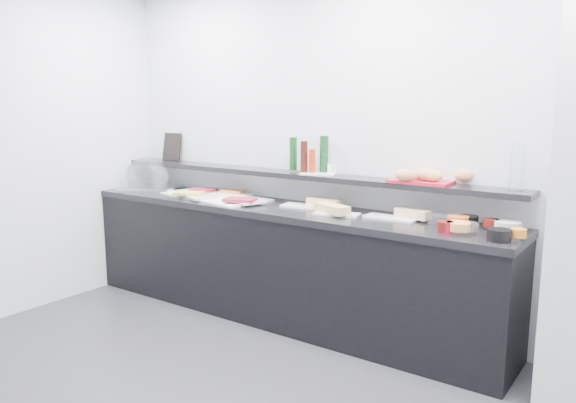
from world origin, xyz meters
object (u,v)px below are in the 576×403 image
Objects in this scene: sandwich_plate_mid at (337,214)px; framed_print at (172,147)px; condiment_tray at (318,174)px; cloche_base at (151,188)px; bread_tray at (422,181)px; carafe at (517,167)px.

framed_print reaches higher than sandwich_plate_mid.
condiment_tray is (1.68, -0.07, -0.12)m from framed_print.
cloche_base is 0.45m from framed_print.
bread_tray is (2.51, 0.23, 0.24)m from cloche_base.
sandwich_plate_mid is at bearing -157.87° from bread_tray.
sandwich_plate_mid is at bearing -169.14° from carafe.
carafe is at bearing -3.51° from bread_tray.
condiment_tray reaches higher than cloche_base.
condiment_tray is 1.45m from carafe.
cloche_base is 3.16m from carafe.
condiment_tray is at bearing 131.02° from sandwich_plate_mid.
cloche_base is at bearing -98.63° from framed_print.
carafe is at bearing -7.93° from framed_print.
framed_print is at bearing 158.68° from sandwich_plate_mid.
condiment_tray is (-0.29, 0.21, 0.25)m from sandwich_plate_mid.
framed_print is 2.50m from bread_tray.
condiment_tray is 0.82m from bread_tray.
condiment_tray reaches higher than sandwich_plate_mid.
framed_print is at bearing 178.88° from carafe.
cloche_base is at bearing -176.83° from bread_tray.
condiment_tray is at bearing -12.79° from cloche_base.
bread_tray is at bearing 178.47° from carafe.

